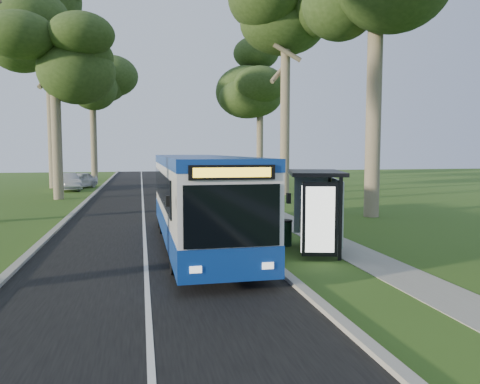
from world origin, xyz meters
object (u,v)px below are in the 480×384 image
at_px(bus, 199,200).
at_px(litter_bin, 285,233).
at_px(bus_shelter, 324,196).
at_px(bus_stop_sign, 275,198).
at_px(car_white, 79,180).
at_px(car_silver, 67,182).

relative_size(bus, litter_bin, 13.04).
bearing_deg(bus_shelter, bus_stop_sign, 148.80).
relative_size(bus_stop_sign, bus_shelter, 0.81).
height_order(bus_stop_sign, litter_bin, bus_stop_sign).
bearing_deg(car_white, bus, -50.91).
distance_m(bus, litter_bin, 3.14).
xyz_separation_m(bus, bus_shelter, (3.70, -1.98, 0.25)).
bearing_deg(bus_shelter, litter_bin, 135.69).
bearing_deg(bus_stop_sign, car_white, 102.64).
bearing_deg(car_silver, litter_bin, -86.80).
distance_m(bus_stop_sign, bus_shelter, 1.78).
distance_m(bus, car_white, 27.62).
height_order(bus_shelter, car_white, bus_shelter).
height_order(bus_shelter, litter_bin, bus_shelter).
height_order(bus_stop_sign, car_silver, bus_stop_sign).
bearing_deg(car_silver, bus_shelter, -86.39).
relative_size(bus, car_white, 2.80).
bearing_deg(bus_shelter, car_white, 126.11).
xyz_separation_m(bus_shelter, litter_bin, (-0.83, 1.42, -1.38)).
relative_size(bus, bus_stop_sign, 4.28).
bearing_deg(bus, car_white, 104.70).
height_order(litter_bin, car_silver, car_silver).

